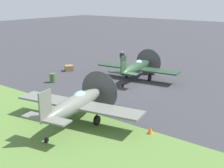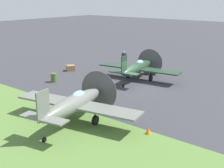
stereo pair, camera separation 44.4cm
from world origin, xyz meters
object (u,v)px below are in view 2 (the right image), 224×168
ground_crew_chief (124,58)px  fuel_drum (54,78)px  runway_marker_cone (148,131)px  airplane_lead (138,68)px  supply_crate (71,68)px  airplane_wingman (75,103)px

ground_crew_chief → fuel_drum: size_ratio=1.92×
fuel_drum → runway_marker_cone: bearing=-16.8°
airplane_lead → supply_crate: size_ratio=9.81×
ground_crew_chief → supply_crate: ground_crew_chief is taller
ground_crew_chief → fuel_drum: 10.66m
airplane_lead → airplane_wingman: airplane_wingman is taller
airplane_lead → ground_crew_chief: size_ratio=5.11×
ground_crew_chief → airplane_wingman: bearing=96.2°
airplane_wingman → supply_crate: size_ratio=10.40×
fuel_drum → runway_marker_cone: 14.33m
airplane_wingman → ground_crew_chief: airplane_wingman is taller
airplane_lead → fuel_drum: (-6.14, -5.90, -0.86)m
airplane_wingman → fuel_drum: airplane_wingman is taller
airplane_wingman → runway_marker_cone: airplane_wingman is taller
fuel_drum → runway_marker_cone: size_ratio=2.05×
fuel_drum → supply_crate: bearing=116.5°
airplane_lead → supply_crate: airplane_lead is taller
ground_crew_chief → runway_marker_cone: 19.56m
airplane_wingman → fuel_drum: size_ratio=10.40×
supply_crate → runway_marker_cone: bearing=-28.1°
supply_crate → runway_marker_cone: size_ratio=2.05×
supply_crate → runway_marker_cone: (15.90, -8.51, -0.10)m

